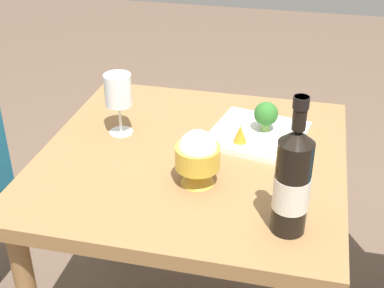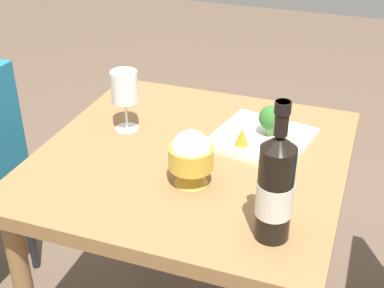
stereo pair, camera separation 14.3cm
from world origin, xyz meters
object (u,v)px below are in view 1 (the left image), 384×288
(rice_bowl, at_px, (198,157))
(serving_plate, at_px, (257,135))
(wine_bottle, at_px, (292,181))
(carrot_garnish_left, at_px, (240,134))
(wine_glass, at_px, (118,92))
(broccoli_floret, at_px, (266,115))

(rice_bowl, xyz_separation_m, serving_plate, (0.26, -0.11, -0.07))
(serving_plate, bearing_deg, wine_bottle, -163.62)
(wine_bottle, bearing_deg, rice_bowl, 60.04)
(rice_bowl, distance_m, carrot_garnish_left, 0.21)
(wine_glass, relative_size, broccoli_floret, 2.09)
(rice_bowl, distance_m, broccoli_floret, 0.31)
(carrot_garnish_left, bearing_deg, rice_bowl, 159.19)
(wine_bottle, height_order, rice_bowl, wine_bottle)
(rice_bowl, bearing_deg, wine_bottle, -119.96)
(wine_glass, xyz_separation_m, rice_bowl, (-0.20, -0.27, -0.05))
(wine_bottle, height_order, wine_glass, wine_bottle)
(broccoli_floret, relative_size, carrot_garnish_left, 1.70)
(broccoli_floret, bearing_deg, wine_bottle, -166.76)
(wine_bottle, height_order, serving_plate, wine_bottle)
(wine_glass, xyz_separation_m, broccoli_floret, (0.08, -0.40, -0.06))
(wine_glass, height_order, broccoli_floret, wine_glass)
(serving_plate, xyz_separation_m, carrot_garnish_left, (-0.07, 0.04, 0.03))
(rice_bowl, bearing_deg, carrot_garnish_left, -20.81)
(rice_bowl, height_order, broccoli_floret, rice_bowl)
(wine_bottle, distance_m, wine_glass, 0.60)
(serving_plate, bearing_deg, carrot_garnish_left, 148.39)
(wine_glass, relative_size, serving_plate, 0.61)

